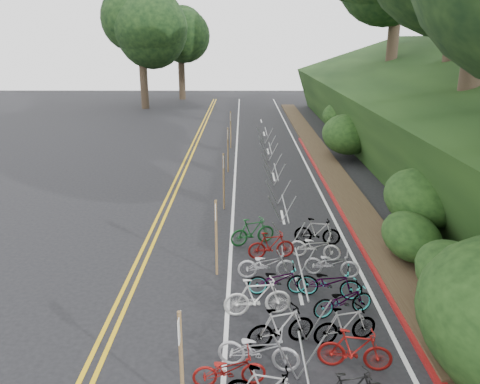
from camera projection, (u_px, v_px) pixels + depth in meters
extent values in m
cube|color=gold|center=(158.00, 217.00, 19.62)|extent=(0.12, 80.00, 0.01)
cube|color=gold|center=(165.00, 217.00, 19.61)|extent=(0.12, 80.00, 0.01)
cube|color=silver|center=(233.00, 217.00, 19.60)|extent=(0.12, 80.00, 0.01)
cube|color=silver|center=(333.00, 217.00, 19.58)|extent=(0.12, 80.00, 0.01)
cube|color=silver|center=(299.00, 290.00, 13.89)|extent=(0.10, 1.60, 0.01)
cube|color=silver|center=(283.00, 217.00, 19.59)|extent=(0.10, 1.60, 0.01)
cube|color=silver|center=(274.00, 177.00, 25.29)|extent=(0.10, 1.60, 0.01)
cube|color=silver|center=(268.00, 151.00, 30.99)|extent=(0.10, 1.60, 0.01)
cube|color=silver|center=(264.00, 134.00, 36.68)|extent=(0.10, 1.60, 0.01)
cube|color=silver|center=(261.00, 121.00, 42.38)|extent=(0.10, 1.60, 0.01)
cube|color=maroon|center=(336.00, 200.00, 21.46)|extent=(0.25, 28.00, 0.10)
cube|color=black|center=(430.00, 109.00, 30.06)|extent=(12.32, 44.00, 9.11)
cube|color=#382819|center=(318.00, 150.00, 30.94)|extent=(1.40, 44.00, 0.16)
ellipsoid|color=#284C19|center=(457.00, 276.00, 12.59)|extent=(2.00, 2.80, 1.60)
ellipsoid|color=#284C19|center=(421.00, 198.00, 17.18)|extent=(2.60, 3.64, 2.08)
ellipsoid|color=#284C19|center=(402.00, 149.00, 22.73)|extent=(2.20, 3.08, 1.76)
ellipsoid|color=#284C19|center=(347.00, 134.00, 28.57)|extent=(3.00, 4.20, 2.40)
ellipsoid|color=#284C19|center=(339.00, 116.00, 34.22)|extent=(2.40, 3.36, 1.92)
ellipsoid|color=#284C19|center=(346.00, 100.00, 37.80)|extent=(2.80, 3.92, 2.24)
ellipsoid|color=#284C19|center=(411.00, 236.00, 15.49)|extent=(1.80, 2.52, 1.44)
ellipsoid|color=#284C19|center=(395.00, 123.00, 26.34)|extent=(3.20, 4.48, 2.56)
cylinder|color=#2D2319|center=(471.00, 70.00, 19.61)|extent=(0.86, 0.86, 6.72)
cylinder|color=#2D2319|center=(453.00, 41.00, 26.84)|extent=(0.91, 0.91, 7.61)
cylinder|color=#2D2319|center=(392.00, 55.00, 34.78)|extent=(0.83, 0.83, 6.27)
cylinder|color=#2D2319|center=(394.00, 39.00, 42.01)|extent=(0.88, 0.88, 7.17)
cylinder|color=#2D2319|center=(144.00, 81.00, 49.14)|extent=(0.81, 0.81, 5.82)
ellipsoid|color=black|center=(140.00, 27.00, 47.48)|extent=(7.96, 7.96, 7.56)
cylinder|color=#2D2319|center=(182.00, 77.00, 56.79)|extent=(0.79, 0.79, 5.38)
ellipsoid|color=black|center=(180.00, 35.00, 55.30)|extent=(6.97, 6.97, 6.62)
cylinder|color=gray|center=(285.00, 357.00, 10.09)|extent=(0.58, 0.04, 1.14)
cylinder|color=gray|center=(311.00, 357.00, 10.09)|extent=(0.58, 0.04, 1.14)
cylinder|color=gray|center=(301.00, 272.00, 12.58)|extent=(0.05, 3.00, 0.05)
cylinder|color=gray|center=(296.00, 320.00, 11.43)|extent=(0.58, 0.04, 1.13)
cylinder|color=gray|center=(319.00, 320.00, 11.43)|extent=(0.58, 0.04, 1.13)
cylinder|color=gray|center=(286.00, 267.00, 14.09)|extent=(0.58, 0.04, 1.13)
cylinder|color=gray|center=(304.00, 267.00, 14.09)|extent=(0.58, 0.04, 1.13)
cylinder|color=gray|center=(285.00, 208.00, 17.33)|extent=(0.05, 3.00, 0.05)
cylinder|color=gray|center=(280.00, 237.00, 16.18)|extent=(0.58, 0.04, 1.13)
cylinder|color=gray|center=(296.00, 237.00, 16.18)|extent=(0.58, 0.04, 1.13)
cylinder|color=gray|center=(275.00, 209.00, 18.84)|extent=(0.58, 0.04, 1.13)
cylinder|color=gray|center=(289.00, 209.00, 18.84)|extent=(0.58, 0.04, 1.13)
cylinder|color=gray|center=(276.00, 171.00, 22.08)|extent=(0.05, 3.00, 0.05)
cylinder|color=gray|center=(272.00, 192.00, 20.93)|extent=(0.58, 0.04, 1.13)
cylinder|color=gray|center=(284.00, 192.00, 20.93)|extent=(0.58, 0.04, 1.13)
cylinder|color=gray|center=(268.00, 175.00, 23.59)|extent=(0.58, 0.04, 1.13)
cylinder|color=gray|center=(280.00, 175.00, 23.59)|extent=(0.58, 0.04, 1.13)
cylinder|color=gray|center=(270.00, 148.00, 26.83)|extent=(0.05, 3.00, 0.05)
cylinder|color=gray|center=(266.00, 164.00, 25.68)|extent=(0.58, 0.04, 1.13)
cylinder|color=gray|center=(277.00, 164.00, 25.68)|extent=(0.58, 0.04, 1.13)
cylinder|color=gray|center=(264.00, 152.00, 28.34)|extent=(0.58, 0.04, 1.13)
cylinder|color=gray|center=(273.00, 152.00, 28.34)|extent=(0.58, 0.04, 1.13)
cylinder|color=gray|center=(266.00, 131.00, 31.58)|extent=(0.05, 3.00, 0.05)
cylinder|color=gray|center=(263.00, 144.00, 30.43)|extent=(0.58, 0.04, 1.13)
cylinder|color=gray|center=(271.00, 144.00, 30.43)|extent=(0.58, 0.04, 1.13)
cylinder|color=gray|center=(261.00, 136.00, 33.09)|extent=(0.58, 0.04, 1.13)
cylinder|color=gray|center=(269.00, 136.00, 33.09)|extent=(0.58, 0.04, 1.13)
cylinder|color=brown|center=(181.00, 364.00, 9.01)|extent=(0.08, 0.08, 2.32)
cube|color=silver|center=(180.00, 328.00, 8.75)|extent=(0.02, 0.40, 0.50)
cylinder|color=brown|center=(216.00, 238.00, 14.46)|extent=(0.08, 0.08, 2.50)
cube|color=silver|center=(216.00, 211.00, 14.18)|extent=(0.02, 0.40, 0.50)
cylinder|color=brown|center=(224.00, 182.00, 20.16)|extent=(0.08, 0.08, 2.50)
cube|color=silver|center=(224.00, 161.00, 19.88)|extent=(0.02, 0.40, 0.50)
cylinder|color=brown|center=(228.00, 150.00, 25.86)|extent=(0.08, 0.08, 2.50)
cube|color=silver|center=(228.00, 134.00, 25.58)|extent=(0.02, 0.40, 0.50)
cylinder|color=brown|center=(231.00, 130.00, 31.56)|extent=(0.08, 0.08, 2.50)
cube|color=silver|center=(231.00, 117.00, 31.28)|extent=(0.02, 0.40, 0.50)
imported|color=maroon|center=(229.00, 369.00, 9.97)|extent=(0.72, 1.63, 0.83)
imported|color=#9E9EA3|center=(259.00, 349.00, 10.49)|extent=(0.97, 1.96, 0.98)
imported|color=maroon|center=(355.00, 350.00, 10.46)|extent=(0.74, 1.72, 1.00)
imported|color=slate|center=(281.00, 326.00, 11.27)|extent=(0.99, 1.80, 1.04)
imported|color=slate|center=(345.00, 325.00, 11.38)|extent=(0.86, 1.72, 0.99)
imported|color=beige|center=(257.00, 297.00, 12.50)|extent=(0.73, 1.88, 1.10)
imported|color=slate|center=(343.00, 300.00, 12.54)|extent=(1.09, 1.83, 0.91)
imported|color=slate|center=(277.00, 280.00, 13.58)|extent=(0.72, 1.79, 0.92)
imported|color=slate|center=(329.00, 282.00, 13.39)|extent=(1.05, 1.97, 0.98)
imported|color=#9E9EA3|center=(267.00, 264.00, 14.49)|extent=(0.67, 1.83, 0.95)
imported|color=#9E9EA3|center=(332.00, 263.00, 14.62)|extent=(0.94, 1.78, 0.89)
imported|color=maroon|center=(271.00, 245.00, 15.80)|extent=(0.69, 1.64, 0.96)
imported|color=beige|center=(315.00, 246.00, 15.80)|extent=(1.10, 1.83, 0.91)
imported|color=#144C1E|center=(253.00, 231.00, 16.86)|extent=(1.07, 1.75, 1.02)
imported|color=slate|center=(317.00, 232.00, 16.86)|extent=(0.74, 1.71, 1.00)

